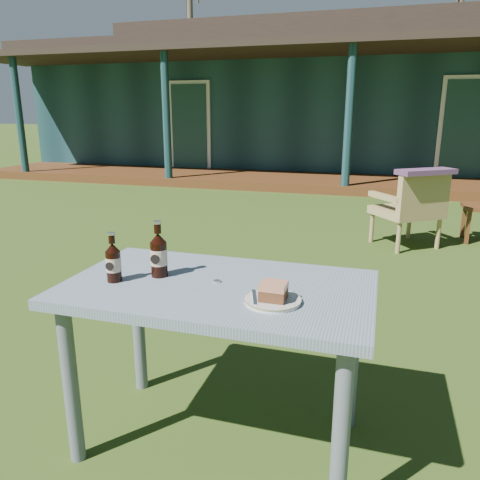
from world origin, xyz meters
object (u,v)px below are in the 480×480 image
(armchair_left, at_px, (412,206))
(plate, at_px, (273,300))
(cola_bottle_near, at_px, (159,254))
(cola_bottle_far, at_px, (113,262))
(cake_slice, at_px, (273,291))
(cafe_table, at_px, (218,308))

(armchair_left, bearing_deg, plate, -100.57)
(cola_bottle_near, height_order, armchair_left, cola_bottle_near)
(cola_bottle_far, bearing_deg, plate, -2.37)
(cake_slice, height_order, cola_bottle_near, cola_bottle_near)
(cafe_table, bearing_deg, cola_bottle_near, 175.60)
(cake_slice, bearing_deg, plate, 120.74)
(cafe_table, height_order, armchair_left, armchair_left)
(cake_slice, bearing_deg, cola_bottle_near, 164.71)
(cafe_table, relative_size, cola_bottle_near, 5.18)
(cake_slice, bearing_deg, cafe_table, 154.45)
(plate, bearing_deg, cola_bottle_far, 177.63)
(armchair_left, bearing_deg, cola_bottle_near, -109.04)
(cafe_table, bearing_deg, armchair_left, 75.10)
(cake_slice, xyz_separation_m, cola_bottle_far, (-0.66, 0.03, 0.03))
(plate, xyz_separation_m, cake_slice, (0.00, -0.01, 0.04))
(plate, distance_m, cola_bottle_far, 0.66)
(cola_bottle_near, xyz_separation_m, armchair_left, (1.16, 3.36, -0.37))
(cake_slice, height_order, armchair_left, cake_slice)
(cake_slice, bearing_deg, armchair_left, 79.49)
(cafe_table, distance_m, plate, 0.29)
(plate, relative_size, cake_slice, 2.22)
(cola_bottle_near, distance_m, armchair_left, 3.57)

